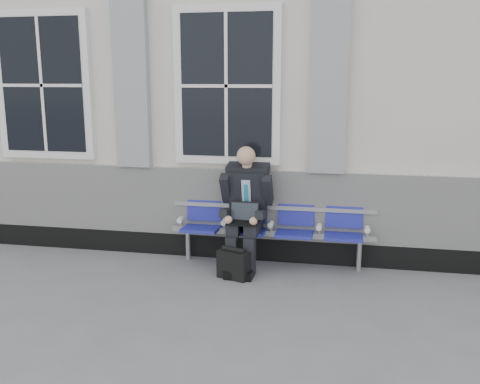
# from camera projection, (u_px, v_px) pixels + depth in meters

# --- Properties ---
(ground) EXTENTS (70.00, 70.00, 0.00)m
(ground) POSITION_uv_depth(u_px,v_px,m) (168.00, 299.00, 5.79)
(ground) COLOR slate
(ground) RESTS_ON ground
(station_building) EXTENTS (14.40, 4.40, 4.49)m
(station_building) POSITION_uv_depth(u_px,v_px,m) (232.00, 86.00, 8.66)
(station_building) COLOR silver
(station_building) RESTS_ON ground
(bench) EXTENTS (2.60, 0.47, 0.91)m
(bench) POSITION_uv_depth(u_px,v_px,m) (272.00, 223.00, 6.77)
(bench) COLOR #9EA0A3
(bench) RESTS_ON ground
(businessman) EXTENTS (0.64, 0.86, 1.54)m
(businessman) POSITION_uv_depth(u_px,v_px,m) (246.00, 204.00, 6.63)
(businessman) COLOR black
(businessman) RESTS_ON ground
(briefcase) EXTENTS (0.41, 0.28, 0.39)m
(briefcase) POSITION_uv_depth(u_px,v_px,m) (233.00, 264.00, 6.35)
(briefcase) COLOR black
(briefcase) RESTS_ON ground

